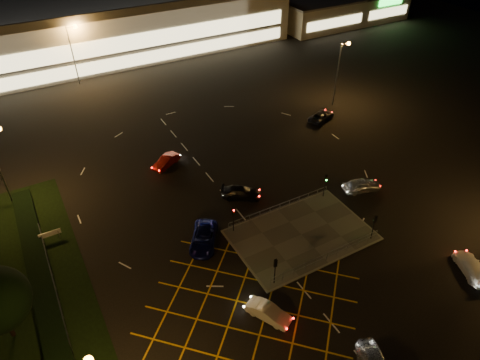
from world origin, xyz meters
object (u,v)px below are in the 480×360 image
signal_ne (325,181)px  car_far_dkgrey (241,192)px  signal_sw (275,266)px  signal_se (375,222)px  signal_nw (233,215)px  car_right_silver (362,185)px  car_circ_red (166,161)px  car_east_grey (322,116)px  car_approach_white (472,267)px  car_queue_white (268,312)px  car_left_blue (204,238)px

signal_ne → car_far_dkgrey: bearing=151.0°
signal_sw → signal_ne: (12.00, 7.99, 0.00)m
signal_se → signal_nw: same height
signal_sw → signal_nw: same height
signal_ne → car_right_silver: bearing=-14.4°
car_far_dkgrey → car_right_silver: bearing=-81.8°
signal_nw → car_circ_red: bearing=96.7°
signal_sw → signal_ne: same height
signal_se → car_east_grey: size_ratio=0.65×
car_east_grey → car_approach_white: 31.40m
signal_sw → car_circ_red: bearing=-85.6°
car_queue_white → car_right_silver: bearing=-1.8°
signal_se → car_left_blue: (-15.50, 7.95, -1.62)m
car_left_blue → car_right_silver: car_right_silver is taller
car_circ_red → car_east_grey: (24.93, -0.15, 0.00)m
signal_se → car_approach_white: 9.75m
signal_se → signal_sw: bearing=0.0°
signal_se → car_queue_white: 14.82m
car_circ_red → car_approach_white: size_ratio=0.87×
car_right_silver → car_far_dkgrey: bearing=81.7°
signal_se → car_circ_red: bearing=-59.1°
signal_nw → car_right_silver: signal_nw is taller
car_left_blue → car_right_silver: bearing=29.3°
signal_sw → signal_ne: bearing=-146.4°
car_far_dkgrey → car_east_grey: 22.09m
signal_nw → car_approach_white: 23.62m
signal_nw → car_queue_white: size_ratio=0.79×
car_queue_white → car_east_grey: car_east_grey is taller
car_left_blue → car_far_dkgrey: car_left_blue is taller
car_east_grey → car_approach_white: car_approach_white is taller
signal_nw → car_circ_red: (-1.76, 14.99, -1.69)m
car_left_blue → car_right_silver: 20.26m
signal_ne → car_approach_white: signal_ne is taller
car_approach_white → car_right_silver: bearing=-64.3°
signal_se → signal_ne: bearing=-90.0°
car_right_silver → car_circ_red: size_ratio=1.12×
car_left_blue → car_east_grey: size_ratio=1.11×
signal_nw → car_right_silver: (16.73, -1.21, -1.59)m
signal_se → car_left_blue: bearing=-27.2°
signal_nw → car_left_blue: 3.86m
signal_sw → signal_nw: bearing=-90.0°
signal_sw → car_queue_white: bearing=49.3°
car_circ_red → car_east_grey: 24.93m
signal_sw → car_circ_red: (-1.76, 22.97, -1.69)m
signal_sw → car_approach_white: signal_sw is taller
signal_ne → car_east_grey: size_ratio=0.65×
car_east_grey → signal_ne: bearing=121.9°
car_east_grey → signal_se: bearing=132.8°
car_queue_white → car_left_blue: 10.84m
car_east_grey → car_left_blue: bearing=98.0°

